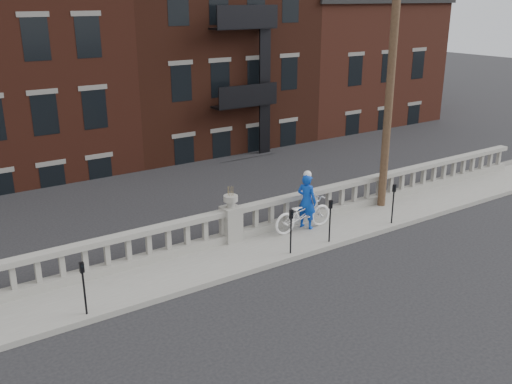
% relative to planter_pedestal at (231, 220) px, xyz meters
% --- Properties ---
extents(ground, '(120.00, 120.00, 0.00)m').
position_rel_planter_pedestal_xyz_m(ground, '(0.00, -3.95, -0.83)').
color(ground, black).
rests_on(ground, ground).
extents(sidewalk, '(32.00, 2.20, 0.15)m').
position_rel_planter_pedestal_xyz_m(sidewalk, '(0.00, -0.95, -0.76)').
color(sidewalk, gray).
rests_on(sidewalk, ground).
extents(balustrade, '(28.00, 0.34, 1.03)m').
position_rel_planter_pedestal_xyz_m(balustrade, '(0.00, 0.00, -0.19)').
color(balustrade, gray).
rests_on(balustrade, sidewalk).
extents(planter_pedestal, '(0.55, 0.55, 1.76)m').
position_rel_planter_pedestal_xyz_m(planter_pedestal, '(0.00, 0.00, 0.00)').
color(planter_pedestal, gray).
rests_on(planter_pedestal, sidewalk).
extents(lower_level, '(80.00, 44.00, 20.80)m').
position_rel_planter_pedestal_xyz_m(lower_level, '(0.56, 19.09, 1.80)').
color(lower_level, '#605E59').
rests_on(lower_level, ground).
extents(utility_pole, '(1.60, 0.28, 10.00)m').
position_rel_planter_pedestal_xyz_m(utility_pole, '(6.20, -0.35, 4.41)').
color(utility_pole, '#422D1E').
rests_on(utility_pole, sidewalk).
extents(parking_meter_b, '(0.10, 0.09, 1.36)m').
position_rel_planter_pedestal_xyz_m(parking_meter_b, '(-5.17, -1.80, 0.17)').
color(parking_meter_b, black).
rests_on(parking_meter_b, sidewalk).
extents(parking_meter_c, '(0.10, 0.09, 1.36)m').
position_rel_planter_pedestal_xyz_m(parking_meter_c, '(0.95, -1.80, 0.17)').
color(parking_meter_c, black).
rests_on(parking_meter_c, sidewalk).
extents(parking_meter_d, '(0.10, 0.09, 1.36)m').
position_rel_planter_pedestal_xyz_m(parking_meter_d, '(2.45, -1.80, 0.17)').
color(parking_meter_d, black).
rests_on(parking_meter_d, sidewalk).
extents(parking_meter_e, '(0.10, 0.09, 1.36)m').
position_rel_planter_pedestal_xyz_m(parking_meter_e, '(5.20, -1.80, 0.17)').
color(parking_meter_e, black).
rests_on(parking_meter_e, sidewalk).
extents(bicycle, '(2.17, 0.82, 1.13)m').
position_rel_planter_pedestal_xyz_m(bicycle, '(2.36, -0.59, -0.12)').
color(bicycle, white).
rests_on(bicycle, sidewalk).
extents(cyclist, '(0.66, 0.79, 1.84)m').
position_rel_planter_pedestal_xyz_m(cyclist, '(2.58, -0.50, 0.24)').
color(cyclist, '#0B38AA').
rests_on(cyclist, sidewalk).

